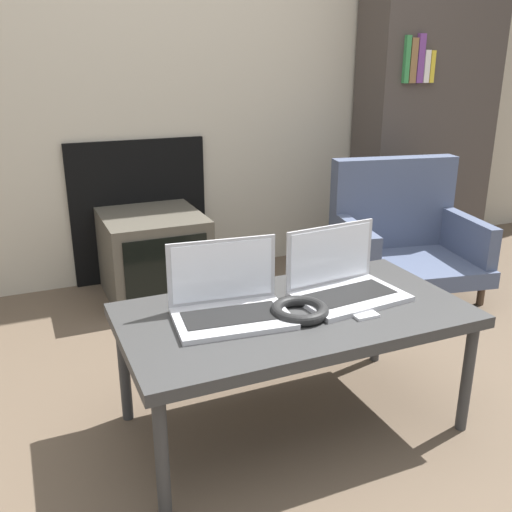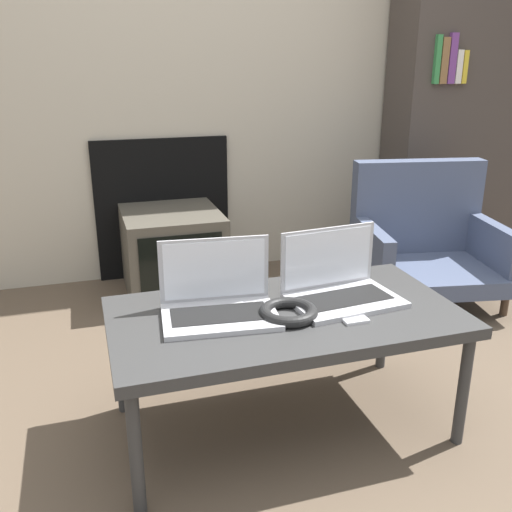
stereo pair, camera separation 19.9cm
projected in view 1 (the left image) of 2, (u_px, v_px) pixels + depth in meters
The scene contains 10 objects.
ground_plane at pixel (343, 485), 1.61m from camera, with size 14.00×14.00×0.00m, color brown.
wall_back at pixel (155, 27), 2.81m from camera, with size 7.00×0.08×2.60m.
table at pixel (294, 320), 1.77m from camera, with size 1.07×0.57×0.41m.
laptop_left at pixel (229, 301), 1.71m from camera, with size 0.36×0.27×0.22m.
laptop_right at pixel (343, 281), 1.86m from camera, with size 0.36×0.27×0.22m.
headphones at pixel (300, 310), 1.71m from camera, with size 0.18×0.18×0.04m.
phone at pixel (358, 310), 1.74m from camera, with size 0.08×0.13×0.01m.
tv at pixel (154, 255), 2.85m from camera, with size 0.48×0.52×0.42m.
armchair at pixel (402, 234), 2.88m from camera, with size 0.74×0.66×0.67m.
bookshelf at pixel (428, 98), 3.34m from camera, with size 0.83×0.32×1.85m.
Camera 1 is at (-0.75, -1.10, 1.14)m, focal length 40.00 mm.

